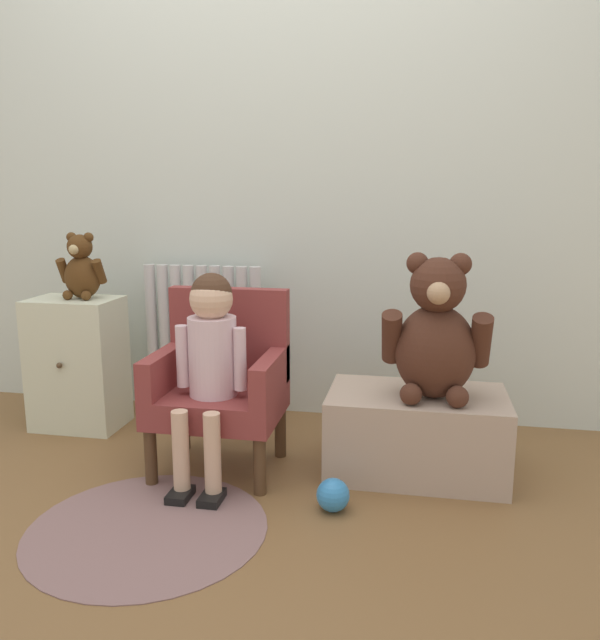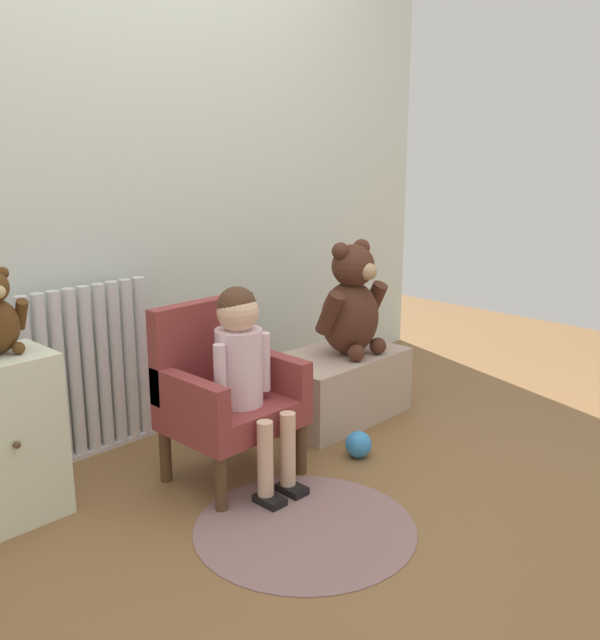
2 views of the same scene
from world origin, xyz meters
name	(u,v)px [view 2 (image 2 of 2)]	position (x,y,z in m)	size (l,w,h in m)	color
ground_plane	(332,511)	(0.00, 0.00, 0.00)	(6.00, 6.00, 0.00)	brown
back_wall	(128,148)	(0.00, 1.13, 1.20)	(3.80, 0.05, 2.40)	silver
radiator	(89,372)	(-0.32, 1.00, 0.34)	(0.56, 0.05, 0.69)	silver
child_armchair	(225,391)	(-0.06, 0.48, 0.33)	(0.46, 0.38, 0.65)	brown
child_figure	(243,358)	(-0.06, 0.37, 0.48)	(0.25, 0.35, 0.74)	beige
low_bench	(336,386)	(0.65, 0.55, 0.15)	(0.63, 0.38, 0.30)	tan
large_teddy_bear	(351,305)	(0.70, 0.51, 0.52)	(0.37, 0.26, 0.51)	#46261A
floor_rug	(305,527)	(-0.15, -0.01, 0.00)	(0.73, 0.73, 0.01)	#826160
toy_ball	(358,444)	(0.39, 0.21, 0.05)	(0.11, 0.11, 0.11)	#3382C7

